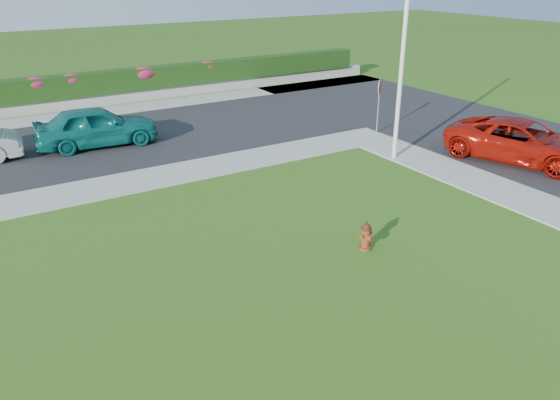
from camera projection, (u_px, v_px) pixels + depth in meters
ground at (376, 280)px, 12.63m from camera, size 120.00×120.00×0.00m
street_right at (543, 149)px, 21.50m from camera, size 8.00×32.00×0.04m
street_far at (40, 152)px, 21.18m from camera, size 26.00×8.00×0.04m
sidewalk_far at (34, 201)px, 16.79m from camera, size 24.00×2.00×0.04m
curb_corner at (363, 137)px, 23.02m from camera, size 2.00×2.00×0.04m
sidewalk_beyond at (108, 111)px, 27.01m from camera, size 34.00×2.00×0.04m
retaining_wall at (99, 100)px, 28.08m from camera, size 34.00×0.40×0.60m
hedge at (97, 83)px, 27.82m from camera, size 32.00×0.90×1.10m
fire_hydrant at (366, 236)px, 13.87m from camera, size 0.40×0.38×0.77m
suv_red at (522, 142)px, 19.87m from camera, size 4.08×5.87×1.49m
sedan_teal at (97, 126)px, 21.56m from camera, size 4.83×2.28×1.60m
utility_pole at (401, 72)px, 19.29m from camera, size 0.16×0.16×6.41m
stop_sign at (379, 94)px, 22.86m from camera, size 0.51×0.40×2.34m
flower_clump_c at (36, 83)px, 26.25m from camera, size 1.24×0.80×0.62m
flower_clump_d at (71, 80)px, 27.03m from camera, size 1.19×0.76×0.59m
flower_clump_e at (144, 73)px, 28.82m from camera, size 1.41×0.91×0.71m
flower_clump_f at (207, 66)px, 30.56m from camera, size 1.13×0.73×0.57m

